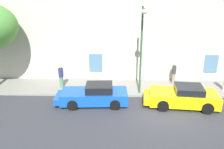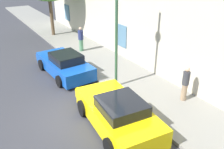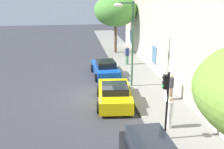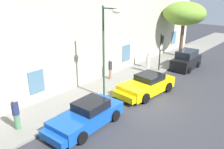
# 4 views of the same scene
# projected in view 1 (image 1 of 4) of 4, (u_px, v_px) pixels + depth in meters

# --- Properties ---
(ground_plane) EXTENTS (80.00, 80.00, 0.00)m
(ground_plane) POSITION_uv_depth(u_px,v_px,m) (163.00, 112.00, 14.48)
(ground_plane) COLOR #333338
(sidewalk) EXTENTS (60.00, 3.28, 0.14)m
(sidewalk) POSITION_uv_depth(u_px,v_px,m) (155.00, 88.00, 18.14)
(sidewalk) COLOR gray
(sidewalk) RESTS_ON ground
(building_facade) EXTENTS (35.82, 4.40, 12.95)m
(building_facade) POSITION_uv_depth(u_px,v_px,m) (153.00, 1.00, 19.42)
(building_facade) COLOR #BCB29E
(building_facade) RESTS_ON ground
(sportscar_red_lead) EXTENTS (4.88, 2.26, 1.39)m
(sportscar_red_lead) POSITION_uv_depth(u_px,v_px,m) (92.00, 95.00, 15.50)
(sportscar_red_lead) COLOR #144CB2
(sportscar_red_lead) RESTS_ON ground
(sportscar_yellow_flank) EXTENTS (4.93, 2.56, 1.39)m
(sportscar_yellow_flank) POSITION_uv_depth(u_px,v_px,m) (180.00, 97.00, 15.25)
(sportscar_yellow_flank) COLOR yellow
(sportscar_yellow_flank) RESTS_ON ground
(street_lamp) EXTENTS (0.44, 1.42, 6.16)m
(street_lamp) POSITION_uv_depth(u_px,v_px,m) (142.00, 37.00, 15.33)
(street_lamp) COLOR #2D5138
(street_lamp) RESTS_ON sidewalk
(pedestrian_admiring) EXTENTS (0.46, 0.46, 1.71)m
(pedestrian_admiring) POSITION_uv_depth(u_px,v_px,m) (174.00, 73.00, 18.57)
(pedestrian_admiring) COLOR #8C7259
(pedestrian_admiring) RESTS_ON sidewalk
(pedestrian_strolling) EXTENTS (0.45, 0.45, 1.78)m
(pedestrian_strolling) POSITION_uv_depth(u_px,v_px,m) (61.00, 76.00, 17.76)
(pedestrian_strolling) COLOR #4C7F59
(pedestrian_strolling) RESTS_ON sidewalk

